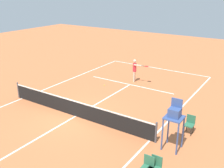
# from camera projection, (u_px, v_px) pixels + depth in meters

# --- Properties ---
(ground_plane) EXTENTS (60.00, 60.00, 0.00)m
(ground_plane) POSITION_uv_depth(u_px,v_px,m) (76.00, 116.00, 15.09)
(ground_plane) COLOR #C66B3D
(court_lines) EXTENTS (9.46, 23.04, 0.01)m
(court_lines) POSITION_uv_depth(u_px,v_px,m) (76.00, 116.00, 15.09)
(court_lines) COLOR white
(court_lines) RESTS_ON ground
(tennis_net) EXTENTS (10.06, 0.10, 1.07)m
(tennis_net) POSITION_uv_depth(u_px,v_px,m) (75.00, 108.00, 14.92)
(tennis_net) COLOR #4C4C51
(tennis_net) RESTS_ON ground
(player_serving) EXTENTS (1.34, 0.45, 1.81)m
(player_serving) POSITION_uv_depth(u_px,v_px,m) (135.00, 69.00, 20.25)
(player_serving) COLOR beige
(player_serving) RESTS_ON ground
(tennis_ball) EXTENTS (0.07, 0.07, 0.07)m
(tennis_ball) POSITION_uv_depth(u_px,v_px,m) (104.00, 85.00, 19.81)
(tennis_ball) COLOR #CCE033
(tennis_ball) RESTS_ON ground
(umpire_chair) EXTENTS (0.80, 0.80, 2.41)m
(umpire_chair) POSITION_uv_depth(u_px,v_px,m) (174.00, 117.00, 11.52)
(umpire_chair) COLOR #38518C
(umpire_chair) RESTS_ON ground
(courtside_chair_near) EXTENTS (0.44, 0.46, 0.95)m
(courtside_chair_near) POSITION_uv_depth(u_px,v_px,m) (155.00, 167.00, 9.97)
(courtside_chair_near) COLOR #262626
(courtside_chair_near) RESTS_ON ground
(courtside_chair_mid) EXTENTS (0.44, 0.46, 0.95)m
(courtside_chair_mid) POSITION_uv_depth(u_px,v_px,m) (190.00, 124.00, 13.16)
(courtside_chair_mid) COLOR #262626
(courtside_chair_mid) RESTS_ON ground
(courtside_chair_far) EXTENTS (0.44, 0.46, 0.95)m
(courtside_chair_far) POSITION_uv_depth(u_px,v_px,m) (147.00, 167.00, 9.98)
(courtside_chair_far) COLOR #262626
(courtside_chair_far) RESTS_ON ground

